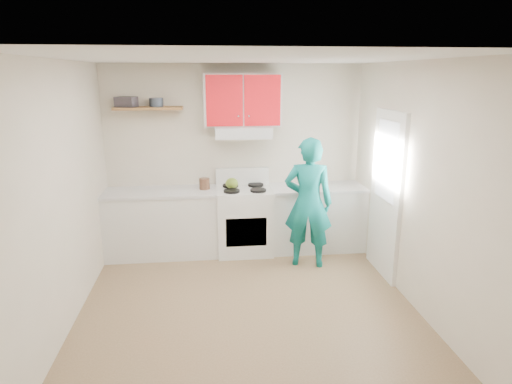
{
  "coord_description": "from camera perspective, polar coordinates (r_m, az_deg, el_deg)",
  "views": [
    {
      "loc": [
        -0.4,
        -4.27,
        2.46
      ],
      "look_at": [
        0.15,
        0.55,
        1.15
      ],
      "focal_mm": 30.76,
      "sensor_mm": 36.0,
      "label": 1
    }
  ],
  "objects": [
    {
      "name": "floor",
      "position": [
        4.94,
        -1.04,
        -14.73
      ],
      "size": [
        3.8,
        3.8,
        0.0
      ],
      "primitive_type": "plane",
      "color": "brown",
      "rests_on": "ground"
    },
    {
      "name": "ceiling",
      "position": [
        4.29,
        -1.21,
        16.98
      ],
      "size": [
        3.6,
        3.8,
        0.04
      ],
      "primitive_type": "cube",
      "color": "white",
      "rests_on": "floor"
    },
    {
      "name": "back_wall",
      "position": [
        6.29,
        -2.76,
        4.47
      ],
      "size": [
        3.6,
        0.04,
        2.6
      ],
      "primitive_type": "cube",
      "color": "beige",
      "rests_on": "floor"
    },
    {
      "name": "front_wall",
      "position": [
        2.67,
        2.8,
        -10.69
      ],
      "size": [
        3.6,
        0.04,
        2.6
      ],
      "primitive_type": "cube",
      "color": "beige",
      "rests_on": "floor"
    },
    {
      "name": "left_wall",
      "position": [
        4.64,
        -23.83,
        -0.68
      ],
      "size": [
        0.04,
        3.8,
        2.6
      ],
      "primitive_type": "cube",
      "color": "beige",
      "rests_on": "floor"
    },
    {
      "name": "right_wall",
      "position": [
        4.94,
        20.15,
        0.59
      ],
      "size": [
        0.04,
        3.8,
        2.6
      ],
      "primitive_type": "cube",
      "color": "beige",
      "rests_on": "floor"
    },
    {
      "name": "door",
      "position": [
        5.61,
        16.54,
        -0.35
      ],
      "size": [
        0.05,
        0.85,
        2.05
      ],
      "primitive_type": "cube",
      "color": "white",
      "rests_on": "floor"
    },
    {
      "name": "door_glass",
      "position": [
        5.51,
        16.61,
        3.91
      ],
      "size": [
        0.01,
        0.55,
        0.95
      ],
      "primitive_type": "cube",
      "color": "white",
      "rests_on": "door"
    },
    {
      "name": "counter_left",
      "position": [
        6.24,
        -12.07,
        -4.03
      ],
      "size": [
        1.52,
        0.6,
        0.9
      ],
      "primitive_type": "cube",
      "color": "silver",
      "rests_on": "floor"
    },
    {
      "name": "counter_right",
      "position": [
        6.39,
        7.79,
        -3.36
      ],
      "size": [
        1.32,
        0.6,
        0.9
      ],
      "primitive_type": "cube",
      "color": "silver",
      "rests_on": "floor"
    },
    {
      "name": "stove",
      "position": [
        6.2,
        -1.53,
        -3.72
      ],
      "size": [
        0.76,
        0.65,
        0.92
      ],
      "primitive_type": "cube",
      "color": "white",
      "rests_on": "floor"
    },
    {
      "name": "range_hood",
      "position": [
        6.02,
        -1.71,
        7.81
      ],
      "size": [
        0.76,
        0.44,
        0.15
      ],
      "primitive_type": "cube",
      "color": "silver",
      "rests_on": "back_wall"
    },
    {
      "name": "upper_cabinets",
      "position": [
        6.03,
        -1.78,
        11.88
      ],
      "size": [
        1.02,
        0.33,
        0.7
      ],
      "primitive_type": "cube",
      "color": "red",
      "rests_on": "back_wall"
    },
    {
      "name": "shelf",
      "position": [
        6.08,
        -13.81,
        10.54
      ],
      "size": [
        0.9,
        0.3,
        0.04
      ],
      "primitive_type": "cube",
      "color": "brown",
      "rests_on": "back_wall"
    },
    {
      "name": "books",
      "position": [
        6.1,
        -16.52,
        11.17
      ],
      "size": [
        0.3,
        0.26,
        0.13
      ],
      "primitive_type": "cube",
      "rotation": [
        0.0,
        0.0,
        -0.34
      ],
      "color": "#373138",
      "rests_on": "shelf"
    },
    {
      "name": "tin",
      "position": [
        6.09,
        -12.84,
        11.31
      ],
      "size": [
        0.19,
        0.19,
        0.11
      ],
      "primitive_type": "cylinder",
      "rotation": [
        0.0,
        0.0,
        -0.04
      ],
      "color": "#333D4C",
      "rests_on": "shelf"
    },
    {
      "name": "kettle",
      "position": [
        6.08,
        -3.16,
        1.15
      ],
      "size": [
        0.2,
        0.2,
        0.15
      ],
      "primitive_type": "ellipsoid",
      "rotation": [
        0.0,
        0.0,
        0.14
      ],
      "color": "olive",
      "rests_on": "stove"
    },
    {
      "name": "crock",
      "position": [
        6.08,
        -6.71,
        0.98
      ],
      "size": [
        0.15,
        0.15,
        0.17
      ],
      "primitive_type": "cylinder",
      "rotation": [
        0.0,
        0.0,
        0.04
      ],
      "color": "#523524",
      "rests_on": "counter_left"
    },
    {
      "name": "cutting_board",
      "position": [
        6.16,
        5.97,
        0.45
      ],
      "size": [
        0.28,
        0.22,
        0.02
      ],
      "primitive_type": "cube",
      "rotation": [
        0.0,
        0.0,
        0.11
      ],
      "color": "olive",
      "rests_on": "counter_right"
    },
    {
      "name": "silicone_mat",
      "position": [
        6.27,
        10.33,
        0.5
      ],
      "size": [
        0.33,
        0.29,
        0.01
      ],
      "primitive_type": "cube",
      "rotation": [
        0.0,
        0.0,
        -0.07
      ],
      "color": "#B31C12",
      "rests_on": "counter_right"
    },
    {
      "name": "person",
      "position": [
        5.68,
        6.81,
        -1.42
      ],
      "size": [
        0.7,
        0.55,
        1.71
      ],
      "primitive_type": "imported",
      "rotation": [
        0.0,
        0.0,
        2.89
      ],
      "color": "#0C7471",
      "rests_on": "floor"
    }
  ]
}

